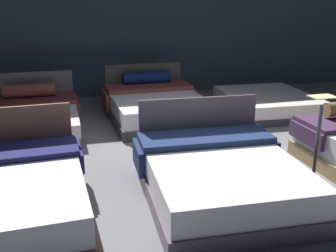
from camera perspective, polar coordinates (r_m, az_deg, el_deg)
ground_plane at (r=5.53m, az=3.17°, el=-4.96°), size 18.00×18.00×0.02m
showroom_back_wall at (r=9.12m, az=-5.15°, el=15.39°), size 18.00×0.06×3.50m
bed_0 at (r=4.28m, az=-22.32°, el=-9.57°), size 1.66×2.04×0.95m
bed_1 at (r=4.49m, az=7.48°, el=-7.10°), size 1.79×2.05×0.93m
bed_3 at (r=7.10m, az=-19.23°, el=1.14°), size 1.72×2.07×0.83m
bed_4 at (r=7.33m, az=-1.80°, el=3.00°), size 1.76×2.13×0.88m
bed_5 at (r=8.07m, az=14.02°, el=3.26°), size 1.74×2.02×0.35m
price_sign at (r=4.88m, az=20.42°, el=-3.74°), size 0.28×0.24×1.11m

